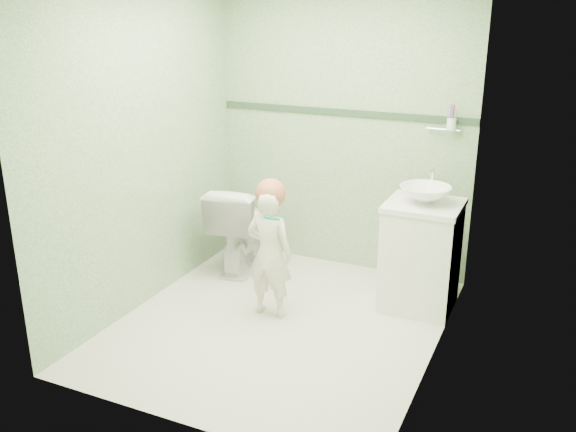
% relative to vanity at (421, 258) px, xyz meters
% --- Properties ---
extents(ground, '(2.50, 2.50, 0.00)m').
position_rel_vanity_xyz_m(ground, '(-0.84, -0.70, -0.40)').
color(ground, beige).
rests_on(ground, ground).
extents(room_shell, '(2.50, 2.54, 2.40)m').
position_rel_vanity_xyz_m(room_shell, '(-0.84, -0.70, 0.80)').
color(room_shell, gray).
rests_on(room_shell, ground).
extents(trim_stripe, '(2.20, 0.02, 0.05)m').
position_rel_vanity_xyz_m(trim_stripe, '(-0.84, 0.54, 0.95)').
color(trim_stripe, '#2B452D').
rests_on(trim_stripe, room_shell).
extents(vanity, '(0.52, 0.50, 0.80)m').
position_rel_vanity_xyz_m(vanity, '(0.00, 0.00, 0.00)').
color(vanity, white).
rests_on(vanity, ground).
extents(counter, '(0.54, 0.52, 0.04)m').
position_rel_vanity_xyz_m(counter, '(0.00, 0.00, 0.41)').
color(counter, white).
rests_on(counter, vanity).
extents(basin, '(0.37, 0.37, 0.13)m').
position_rel_vanity_xyz_m(basin, '(0.00, 0.00, 0.49)').
color(basin, white).
rests_on(basin, counter).
extents(faucet, '(0.03, 0.13, 0.18)m').
position_rel_vanity_xyz_m(faucet, '(0.00, 0.19, 0.57)').
color(faucet, silver).
rests_on(faucet, counter).
extents(cup_holder, '(0.26, 0.07, 0.21)m').
position_rel_vanity_xyz_m(cup_holder, '(0.05, 0.48, 0.93)').
color(cup_holder, silver).
rests_on(cup_holder, room_shell).
extents(toilet, '(0.52, 0.79, 0.76)m').
position_rel_vanity_xyz_m(toilet, '(-1.58, 0.10, -0.02)').
color(toilet, white).
rests_on(toilet, ground).
extents(toddler, '(0.36, 0.24, 0.97)m').
position_rel_vanity_xyz_m(toddler, '(-0.97, -0.58, 0.08)').
color(toddler, beige).
rests_on(toddler, ground).
extents(hair_cap, '(0.21, 0.21, 0.21)m').
position_rel_vanity_xyz_m(hair_cap, '(-0.97, -0.56, 0.53)').
color(hair_cap, '#B06041').
rests_on(hair_cap, toddler).
extents(teal_toothbrush, '(0.11, 0.13, 0.08)m').
position_rel_vanity_xyz_m(teal_toothbrush, '(-0.89, -0.71, 0.41)').
color(teal_toothbrush, '#009363').
rests_on(teal_toothbrush, toddler).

